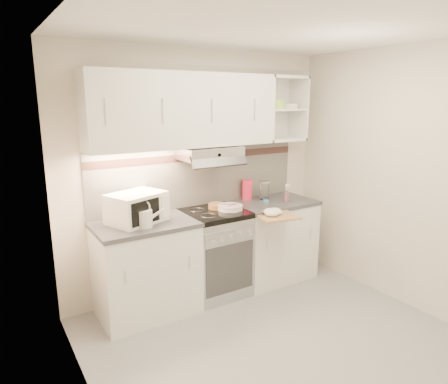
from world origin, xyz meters
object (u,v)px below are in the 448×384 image
object	(u,v)px
glass_jar	(264,190)
spray_bottle	(287,194)
cutting_board	(277,216)
pink_pitcher	(247,190)
plate_stack	(230,207)
microwave	(137,208)
electric_range	(215,252)
watering_can	(145,218)

from	to	relation	value
glass_jar	spray_bottle	bearing A→B (deg)	-52.65
glass_jar	cutting_board	world-z (taller)	glass_jar
cutting_board	pink_pitcher	bearing A→B (deg)	95.07
plate_stack	glass_jar	bearing A→B (deg)	16.00
microwave	glass_jar	xyz separation A→B (m)	(1.52, 0.06, -0.03)
spray_bottle	cutting_board	distance (m)	0.52
spray_bottle	cutting_board	world-z (taller)	spray_bottle
electric_range	microwave	distance (m)	0.99
glass_jar	watering_can	bearing A→B (deg)	-170.87
glass_jar	spray_bottle	distance (m)	0.25
electric_range	pink_pitcher	distance (m)	0.81
spray_bottle	cutting_board	bearing A→B (deg)	-150.78
plate_stack	glass_jar	world-z (taller)	glass_jar
pink_pitcher	cutting_board	xyz separation A→B (m)	(-0.07, -0.60, -0.14)
plate_stack	spray_bottle	distance (m)	0.72
electric_range	plate_stack	size ratio (longest dim) A/B	3.48
electric_range	watering_can	size ratio (longest dim) A/B	3.17
plate_stack	pink_pitcher	distance (m)	0.47
plate_stack	cutting_board	bearing A→B (deg)	-47.46
cutting_board	watering_can	bearing A→B (deg)	179.31
electric_range	microwave	bearing A→B (deg)	176.49
watering_can	cutting_board	xyz separation A→B (m)	(1.27, -0.27, -0.12)
watering_can	spray_bottle	world-z (taller)	watering_can
microwave	spray_bottle	size ratio (longest dim) A/B	2.83
plate_stack	glass_jar	size ratio (longest dim) A/B	1.23
microwave	electric_range	bearing A→B (deg)	-24.29
glass_jar	cutting_board	xyz separation A→B (m)	(-0.24, -0.52, -0.14)
watering_can	pink_pitcher	world-z (taller)	watering_can
watering_can	spray_bottle	bearing A→B (deg)	2.18
electric_range	pink_pitcher	xyz separation A→B (m)	(0.55, 0.20, 0.56)
electric_range	cutting_board	distance (m)	0.75
watering_can	spray_bottle	distance (m)	1.66
electric_range	glass_jar	bearing A→B (deg)	8.94
plate_stack	spray_bottle	bearing A→B (deg)	-3.03
glass_jar	electric_range	bearing A→B (deg)	-171.06
electric_range	spray_bottle	size ratio (longest dim) A/B	4.39
watering_can	glass_jar	bearing A→B (deg)	9.86
plate_stack	pink_pitcher	world-z (taller)	pink_pitcher
pink_pitcher	spray_bottle	xyz separation A→B (m)	(0.33, -0.29, -0.03)
electric_range	plate_stack	distance (m)	0.50
watering_can	plate_stack	xyz separation A→B (m)	(0.94, 0.08, -0.06)
watering_can	glass_jar	size ratio (longest dim) A/B	1.35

